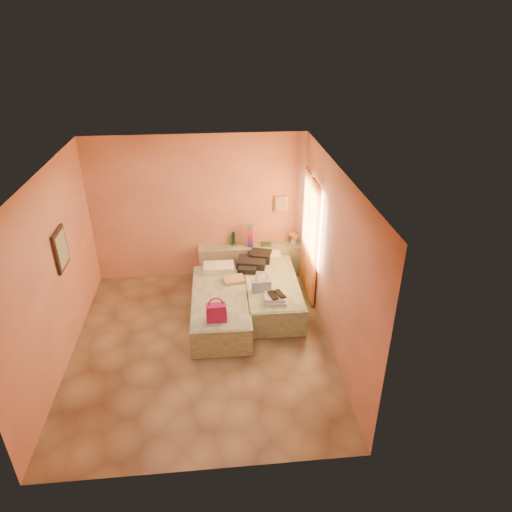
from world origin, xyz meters
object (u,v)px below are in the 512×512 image
(bed_right, at_px, (271,292))
(flower_vase, at_px, (294,237))
(green_book, at_px, (266,244))
(blue_handbag, at_px, (261,286))
(headboard_ledge, at_px, (252,261))
(water_bottle, at_px, (233,239))
(magenta_handbag, at_px, (216,312))
(bed_left, at_px, (221,307))
(towel_stack, at_px, (276,299))

(bed_right, height_order, flower_vase, flower_vase)
(green_book, distance_m, blue_handbag, 1.44)
(headboard_ledge, xyz_separation_m, water_bottle, (-0.35, 0.08, 0.46))
(water_bottle, bearing_deg, headboard_ledge, -12.42)
(magenta_handbag, height_order, blue_handbag, magenta_handbag)
(headboard_ledge, xyz_separation_m, bed_left, (-0.65, -1.44, -0.08))
(water_bottle, bearing_deg, towel_stack, -71.89)
(bed_left, distance_m, flower_vase, 2.15)
(bed_left, xyz_separation_m, water_bottle, (0.31, 1.51, 0.53))
(flower_vase, bearing_deg, green_book, -179.82)
(bed_left, relative_size, water_bottle, 7.57)
(flower_vase, bearing_deg, towel_stack, -108.42)
(water_bottle, xyz_separation_m, towel_stack, (0.59, -1.81, -0.23))
(blue_handbag, height_order, towel_stack, blue_handbag)
(water_bottle, xyz_separation_m, flower_vase, (1.18, -0.05, 0.01))
(bed_left, bearing_deg, blue_handbag, 4.32)
(headboard_ledge, xyz_separation_m, flower_vase, (0.83, 0.02, 0.46))
(magenta_handbag, relative_size, blue_handbag, 0.97)
(magenta_handbag, bearing_deg, headboard_ledge, 69.21)
(bed_right, distance_m, blue_handbag, 0.53)
(bed_left, height_order, magenta_handbag, magenta_handbag)
(headboard_ledge, height_order, water_bottle, water_bottle)
(bed_right, xyz_separation_m, green_book, (0.04, 1.07, 0.42))
(water_bottle, height_order, towel_stack, water_bottle)
(towel_stack, bearing_deg, flower_vase, 71.58)
(headboard_ledge, height_order, bed_right, headboard_ledge)
(headboard_ledge, bearing_deg, water_bottle, 167.58)
(headboard_ledge, xyz_separation_m, towel_stack, (0.25, -1.73, 0.23))
(bed_right, distance_m, green_book, 1.15)
(green_book, bearing_deg, blue_handbag, -98.32)
(headboard_ledge, bearing_deg, towel_stack, -81.91)
(headboard_ledge, height_order, flower_vase, flower_vase)
(water_bottle, relative_size, blue_handbag, 0.84)
(bed_right, bearing_deg, blue_handbag, -120.39)
(water_bottle, height_order, flower_vase, flower_vase)
(bed_left, bearing_deg, water_bottle, 79.17)
(headboard_ledge, height_order, magenta_handbag, magenta_handbag)
(water_bottle, distance_m, magenta_handbag, 2.26)
(flower_vase, bearing_deg, blue_handbag, -119.19)
(headboard_ledge, relative_size, flower_vase, 7.34)
(flower_vase, relative_size, towel_stack, 0.80)
(headboard_ledge, distance_m, bed_left, 1.58)
(water_bottle, relative_size, towel_stack, 0.75)
(bed_left, bearing_deg, green_book, 57.94)
(headboard_ledge, distance_m, green_book, 0.44)
(headboard_ledge, distance_m, towel_stack, 1.77)
(flower_vase, distance_m, magenta_handbag, 2.68)
(headboard_ledge, xyz_separation_m, blue_handbag, (0.04, -1.39, 0.28))
(towel_stack, bearing_deg, green_book, 88.77)
(bed_right, xyz_separation_m, towel_stack, (-0.00, -0.68, 0.30))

